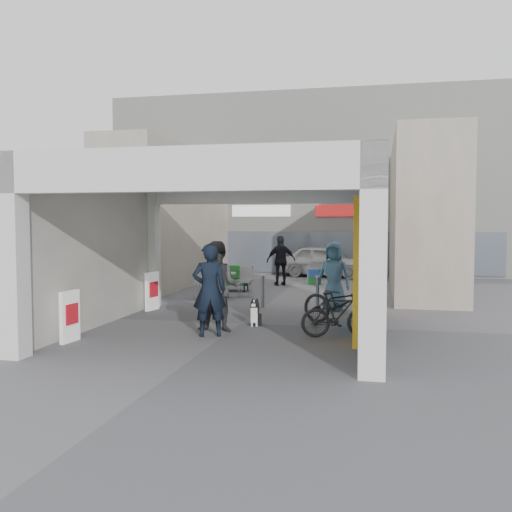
% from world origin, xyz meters
% --- Properties ---
extents(ground, '(90.00, 90.00, 0.00)m').
position_xyz_m(ground, '(0.00, 0.00, 0.00)').
color(ground, '#5B5A60').
rests_on(ground, ground).
extents(arcade_canopy, '(6.40, 6.45, 6.40)m').
position_xyz_m(arcade_canopy, '(0.54, -0.82, 2.30)').
color(arcade_canopy, silver).
rests_on(arcade_canopy, ground).
extents(far_building, '(18.00, 4.08, 8.00)m').
position_xyz_m(far_building, '(-0.00, 13.99, 3.99)').
color(far_building, silver).
rests_on(far_building, ground).
extents(plaza_bldg_left, '(2.00, 9.00, 5.00)m').
position_xyz_m(plaza_bldg_left, '(-4.50, 7.50, 2.50)').
color(plaza_bldg_left, '#AFA291').
rests_on(plaza_bldg_left, ground).
extents(plaza_bldg_right, '(2.00, 9.00, 5.00)m').
position_xyz_m(plaza_bldg_right, '(4.50, 7.50, 2.50)').
color(plaza_bldg_right, '#AFA291').
rests_on(plaza_bldg_right, ground).
extents(bollard_left, '(0.09, 0.09, 0.92)m').
position_xyz_m(bollard_left, '(-1.51, 2.44, 0.46)').
color(bollard_left, gray).
rests_on(bollard_left, ground).
extents(bollard_center, '(0.09, 0.09, 0.88)m').
position_xyz_m(bollard_center, '(0.00, 2.55, 0.44)').
color(bollard_center, gray).
rests_on(bollard_center, ground).
extents(bollard_right, '(0.09, 0.09, 0.89)m').
position_xyz_m(bollard_right, '(1.52, 2.34, 0.44)').
color(bollard_right, gray).
rests_on(bollard_right, ground).
extents(advert_board_near, '(0.14, 0.55, 1.00)m').
position_xyz_m(advert_board_near, '(-2.75, -2.65, 0.51)').
color(advert_board_near, white).
rests_on(advert_board_near, ground).
extents(advert_board_far, '(0.19, 0.55, 1.00)m').
position_xyz_m(advert_board_far, '(-2.75, 1.44, 0.51)').
color(advert_board_far, white).
rests_on(advert_board_far, ground).
extents(cafe_set, '(1.57, 1.27, 0.95)m').
position_xyz_m(cafe_set, '(-1.62, 4.29, 0.34)').
color(cafe_set, '#96969A').
rests_on(cafe_set, ground).
extents(produce_stand, '(1.30, 0.70, 0.86)m').
position_xyz_m(produce_stand, '(-1.80, 5.90, 0.34)').
color(produce_stand, black).
rests_on(produce_stand, ground).
extents(crate_stack, '(0.50, 0.42, 0.56)m').
position_xyz_m(crate_stack, '(0.75, 8.42, 0.28)').
color(crate_stack, '#1E5F1B').
rests_on(crate_stack, ground).
extents(border_collie, '(0.23, 0.46, 0.64)m').
position_xyz_m(border_collie, '(0.39, -0.18, 0.25)').
color(border_collie, black).
rests_on(border_collie, ground).
extents(man_with_dog, '(0.80, 0.66, 1.89)m').
position_xyz_m(man_with_dog, '(-0.27, -1.54, 0.95)').
color(man_with_dog, black).
rests_on(man_with_dog, ground).
extents(man_back_turned, '(0.98, 0.79, 1.92)m').
position_xyz_m(man_back_turned, '(-0.21, -1.03, 0.96)').
color(man_back_turned, '#3C3C3F').
rests_on(man_back_turned, ground).
extents(man_elderly, '(0.99, 0.76, 1.81)m').
position_xyz_m(man_elderly, '(1.93, 2.40, 0.90)').
color(man_elderly, teal).
rests_on(man_elderly, ground).
extents(man_crates, '(1.15, 0.82, 1.82)m').
position_xyz_m(man_crates, '(-0.41, 7.88, 0.91)').
color(man_crates, black).
rests_on(man_crates, ground).
extents(bicycle_front, '(2.11, 1.52, 1.06)m').
position_xyz_m(bicycle_front, '(2.30, 0.18, 0.53)').
color(bicycle_front, black).
rests_on(bicycle_front, ground).
extents(bicycle_rear, '(1.58, 0.82, 0.91)m').
position_xyz_m(bicycle_rear, '(2.30, -1.07, 0.46)').
color(bicycle_rear, black).
rests_on(bicycle_rear, ground).
extents(white_van, '(4.15, 2.40, 1.33)m').
position_xyz_m(white_van, '(0.84, 11.50, 0.66)').
color(white_van, silver).
rests_on(white_van, ground).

